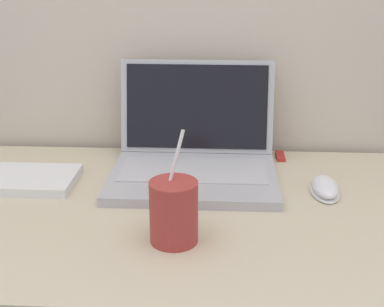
{
  "coord_description": "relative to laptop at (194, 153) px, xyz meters",
  "views": [
    {
      "loc": [
        0.1,
        -0.61,
        1.22
      ],
      "look_at": [
        0.04,
        0.4,
        0.84
      ],
      "focal_mm": 50.0,
      "sensor_mm": 36.0,
      "label": 1
    }
  ],
  "objects": [
    {
      "name": "laptop",
      "position": [
        0.0,
        0.0,
        0.0
      ],
      "size": [
        0.36,
        0.32,
        0.23
      ],
      "color": "#ADADB2",
      "rests_on": "desk"
    },
    {
      "name": "usb_stick",
      "position": [
        0.2,
        0.11,
        -0.04
      ],
      "size": [
        0.02,
        0.06,
        0.01
      ],
      "color": "#B2261E",
      "rests_on": "desk"
    },
    {
      "name": "drink_cup",
      "position": [
        -0.02,
        -0.3,
        0.01
      ],
      "size": [
        0.08,
        0.08,
        0.2
      ],
      "color": "#9E332D",
      "rests_on": "desk"
    },
    {
      "name": "computer_mouse",
      "position": [
        0.27,
        -0.09,
        -0.04
      ],
      "size": [
        0.06,
        0.11,
        0.03
      ],
      "color": "white",
      "rests_on": "desk"
    }
  ]
}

